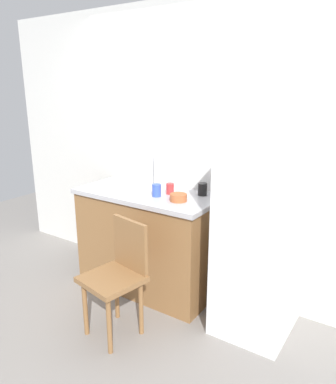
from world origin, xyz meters
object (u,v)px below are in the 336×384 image
(cup_white, at_px, (130,191))
(cup_blue, at_px, (157,190))
(refrigerator, at_px, (261,236))
(cup_black, at_px, (202,189))
(terracotta_bowl, at_px, (178,197))
(chair, at_px, (118,273))
(cup_red, at_px, (170,189))
(dish_tray, at_px, (114,187))

(cup_white, relative_size, cup_blue, 0.76)
(refrigerator, distance_m, cup_black, 0.67)
(cup_white, bearing_deg, cup_black, 33.52)
(terracotta_bowl, height_order, cup_white, cup_white)
(refrigerator, bearing_deg, cup_white, -172.17)
(terracotta_bowl, bearing_deg, cup_blue, 177.72)
(cup_blue, bearing_deg, chair, -83.90)
(cup_blue, xyz_separation_m, cup_black, (0.31, 0.24, 0.00))
(cup_white, bearing_deg, cup_blue, 25.64)
(chair, height_order, cup_red, cup_red)
(refrigerator, relative_size, terracotta_bowl, 10.91)
(chair, distance_m, cup_black, 1.00)
(chair, xyz_separation_m, cup_black, (0.25, 0.84, 0.49))
(refrigerator, xyz_separation_m, chair, (-0.85, -0.65, -0.27))
(dish_tray, height_order, cup_blue, cup_blue)
(refrigerator, height_order, terracotta_bowl, refrigerator)
(terracotta_bowl, height_order, cup_red, cup_red)
(terracotta_bowl, bearing_deg, chair, -105.24)
(terracotta_bowl, relative_size, cup_black, 1.31)
(chair, relative_size, dish_tray, 3.18)
(refrigerator, bearing_deg, cup_black, 162.51)
(dish_tray, height_order, cup_white, cup_white)
(cup_white, relative_size, cup_black, 0.75)
(cup_blue, xyz_separation_m, cup_red, (0.06, 0.12, -0.01))
(terracotta_bowl, bearing_deg, dish_tray, -177.06)
(refrigerator, relative_size, cup_red, 16.25)
(cup_white, distance_m, cup_red, 0.35)
(refrigerator, height_order, dish_tray, refrigerator)
(refrigerator, height_order, chair, refrigerator)
(refrigerator, bearing_deg, cup_red, 175.29)
(refrigerator, height_order, cup_white, refrigerator)
(dish_tray, relative_size, cup_red, 2.96)
(terracotta_bowl, bearing_deg, cup_black, 70.83)
(chair, distance_m, cup_red, 0.87)
(cup_blue, relative_size, cup_red, 1.13)
(refrigerator, relative_size, chair, 1.73)
(cup_blue, bearing_deg, dish_tray, -174.47)
(dish_tray, xyz_separation_m, cup_blue, (0.45, 0.04, 0.03))
(dish_tray, relative_size, cup_blue, 2.62)
(cup_red, distance_m, cup_black, 0.28)
(dish_tray, bearing_deg, chair, -47.17)
(cup_blue, bearing_deg, refrigerator, 3.37)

